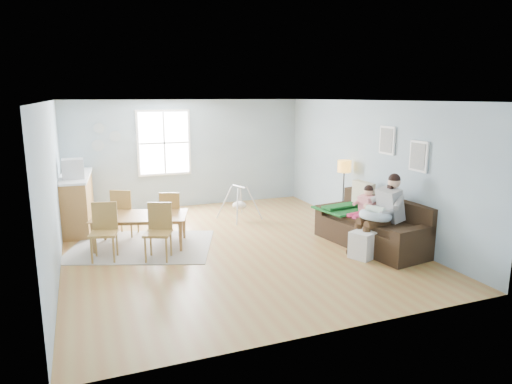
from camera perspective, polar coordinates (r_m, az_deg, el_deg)
name	(u,v)px	position (r m, az deg, el deg)	size (l,w,h in m)	color
room	(230,117)	(8.27, -3.23, 9.38)	(8.40, 9.40, 3.90)	#9F6B38
window	(164,143)	(11.54, -11.43, 6.04)	(1.32, 0.08, 1.62)	white
pictures	(402,148)	(8.82, 17.80, 5.27)	(0.05, 1.34, 0.74)	white
wall_plates	(104,137)	(11.38, -18.49, 6.49)	(0.67, 0.02, 0.66)	#8A9FA6
sofa	(374,229)	(8.91, 14.57, -4.53)	(1.29, 2.37, 0.91)	black
green_throw	(345,208)	(9.31, 11.06, -2.02)	(1.02, 0.89, 0.04)	#166327
beige_pillow	(363,196)	(9.35, 13.26, -0.44)	(0.16, 0.56, 0.56)	#C1B693
father	(382,211)	(8.48, 15.53, -2.28)	(1.01, 0.48, 1.43)	gray
nursing_pillow	(375,216)	(8.37, 14.70, -2.87)	(0.58, 0.58, 0.16)	silver
infant	(374,209)	(8.37, 14.51, -2.13)	(0.28, 0.42, 0.16)	white
toddler	(364,205)	(8.89, 13.36, -1.53)	(0.60, 0.37, 0.90)	silver
floor_lamp	(344,172)	(10.07, 10.96, 2.51)	(0.29, 0.29, 1.42)	black
storage_cube	(363,245)	(8.24, 13.28, -6.43)	(0.54, 0.52, 0.47)	white
rug	(142,246)	(8.93, -14.10, -6.58)	(2.57, 1.95, 0.01)	gray
dining_table	(141,231)	(8.85, -14.20, -4.76)	(1.71, 0.95, 0.60)	#935E30
chair_sw	(104,227)	(8.31, -18.45, -4.19)	(0.53, 0.53, 0.99)	#A27938
chair_se	(159,227)	(8.09, -12.05, -4.33)	(0.58, 0.58, 0.98)	#A27938
chair_nw	(124,210)	(9.49, -16.23, -2.13)	(0.60, 0.60, 0.98)	#A27938
chair_ne	(171,211)	(9.30, -10.61, -2.35)	(0.54, 0.54, 0.92)	#A27938
counter	(77,201)	(10.46, -21.51, -1.08)	(0.77, 2.10, 1.15)	#935E30
monitor	(73,169)	(9.94, -21.94, 2.73)	(0.42, 0.40, 0.39)	silver
baby_swing	(239,205)	(10.42, -2.10, -1.58)	(0.98, 0.99, 0.79)	silver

